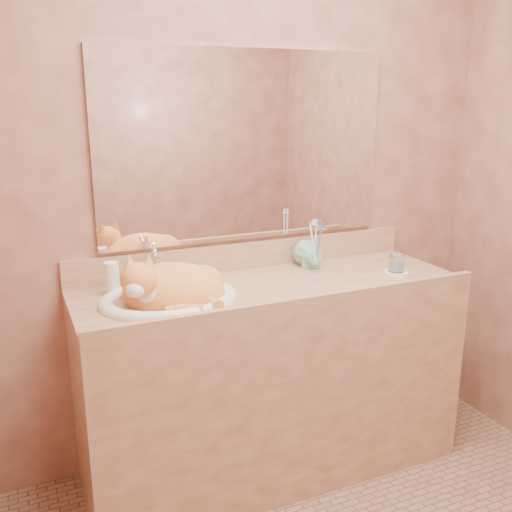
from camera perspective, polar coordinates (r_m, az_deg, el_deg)
name	(u,v)px	position (r m, az deg, el deg)	size (l,w,h in m)	color
wall_back	(246,179)	(2.50, -1.04, 7.69)	(2.40, 0.02, 2.50)	brown
vanity_counter	(271,378)	(2.51, 1.55, -12.13)	(1.60, 0.55, 0.85)	#8C5F3E
mirror	(247,147)	(2.47, -0.94, 10.87)	(1.30, 0.02, 0.80)	white
sink_basin	(168,281)	(2.16, -8.75, -2.45)	(0.51, 0.43, 0.16)	white
faucet	(155,266)	(2.34, -10.04, -1.02)	(0.04, 0.12, 0.17)	white
cat	(169,286)	(2.15, -8.66, -3.00)	(0.39, 0.32, 0.21)	orange
soap_dispenser	(311,252)	(2.54, 5.56, 0.45)	(0.07, 0.08, 0.17)	#75BBA2
toothbrush_cup	(316,259)	(2.53, 6.00, -0.27)	(0.12, 0.12, 0.11)	#75BBA2
toothbrushes	(316,241)	(2.51, 6.05, 1.55)	(0.04, 0.04, 0.23)	white
saucer	(396,273)	(2.56, 13.82, -1.61)	(0.11, 0.11, 0.01)	white
water_glass	(397,263)	(2.55, 13.88, -0.69)	(0.06, 0.06, 0.08)	white
lotion_bottle	(112,279)	(2.27, -14.19, -2.24)	(0.06, 0.06, 0.13)	white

